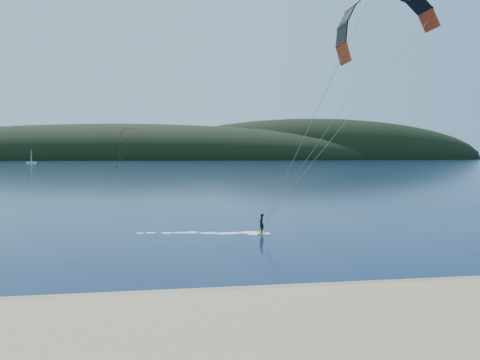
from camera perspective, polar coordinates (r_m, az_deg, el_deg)
The scene contains 6 objects.
ground at distance 17.26m, azimuth -9.60°, elevation -18.75°, with size 1800.00×1800.00×0.00m, color #08153B.
wet_sand at distance 21.49m, azimuth -9.46°, elevation -14.18°, with size 220.00×2.50×0.10m.
headland at distance 761.34m, azimuth -8.94°, elevation 2.48°, with size 1200.00×310.00×140.00m.
kitesurfer_near at distance 34.97m, azimuth 16.74°, elevation 15.05°, with size 22.18×9.34×17.82m.
kitesurfer_far at distance 218.21m, azimuth -13.50°, elevation 5.10°, with size 10.32×5.41×17.30m.
sailboat at distance 434.51m, azimuth -24.23°, elevation 2.01°, with size 8.54×5.28×11.88m.
Camera 1 is at (0.23, -16.03, 6.38)m, focal length 34.77 mm.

